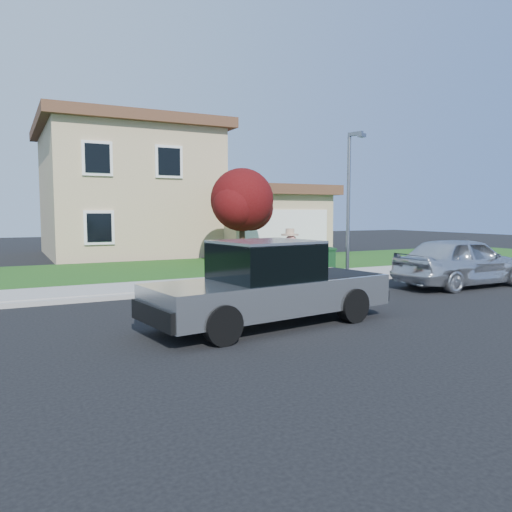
# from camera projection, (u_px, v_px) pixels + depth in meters

# --- Properties ---
(ground) EXTENTS (80.00, 80.00, 0.00)m
(ground) POSITION_uv_depth(u_px,v_px,m) (286.00, 307.00, 11.92)
(ground) COLOR black
(ground) RESTS_ON ground
(curb) EXTENTS (40.00, 0.20, 0.12)m
(curb) POSITION_uv_depth(u_px,v_px,m) (266.00, 286.00, 14.94)
(curb) COLOR gray
(curb) RESTS_ON ground
(sidewalk) EXTENTS (40.00, 2.00, 0.15)m
(sidewalk) POSITION_uv_depth(u_px,v_px,m) (249.00, 281.00, 15.92)
(sidewalk) COLOR gray
(sidewalk) RESTS_ON ground
(lawn) EXTENTS (40.00, 7.00, 0.10)m
(lawn) POSITION_uv_depth(u_px,v_px,m) (200.00, 268.00, 19.92)
(lawn) COLOR #123F12
(lawn) RESTS_ON ground
(house) EXTENTS (14.00, 11.30, 6.85)m
(house) POSITION_uv_depth(u_px,v_px,m) (153.00, 196.00, 26.79)
(house) COLOR tan
(house) RESTS_ON ground
(pickup_truck) EXTENTS (5.39, 2.46, 1.71)m
(pickup_truck) POSITION_uv_depth(u_px,v_px,m) (270.00, 286.00, 10.02)
(pickup_truck) COLOR black
(pickup_truck) RESTS_ON ground
(woman) EXTENTS (0.71, 0.57, 1.85)m
(woman) POSITION_uv_depth(u_px,v_px,m) (290.00, 266.00, 12.82)
(woman) COLOR tan
(woman) RESTS_ON ground
(sedan) EXTENTS (4.53, 1.86, 1.54)m
(sedan) POSITION_uv_depth(u_px,v_px,m) (462.00, 261.00, 15.21)
(sedan) COLOR silver
(sedan) RESTS_ON ground
(ornamental_tree) EXTENTS (2.92, 2.63, 4.00)m
(ornamental_tree) POSITION_uv_depth(u_px,v_px,m) (243.00, 203.00, 20.82)
(ornamental_tree) COLOR black
(ornamental_tree) RESTS_ON lawn
(trash_bin) EXTENTS (0.80, 0.85, 0.98)m
(trash_bin) POSITION_uv_depth(u_px,v_px,m) (325.00, 262.00, 16.17)
(trash_bin) COLOR #0E3315
(trash_bin) RESTS_ON sidewalk
(street_lamp) EXTENTS (0.32, 0.62, 4.77)m
(street_lamp) POSITION_uv_depth(u_px,v_px,m) (350.00, 198.00, 15.85)
(street_lamp) COLOR slate
(street_lamp) RESTS_ON ground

